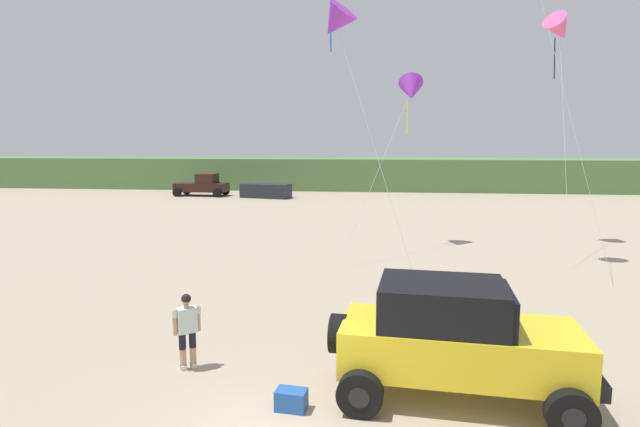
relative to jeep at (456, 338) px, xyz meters
name	(u,v)px	position (x,y,z in m)	size (l,w,h in m)	color
dune_ridge	(375,174)	(-1.73, 43.00, 0.35)	(90.00, 6.74, 3.10)	#567A47
jeep	(456,338)	(0.00, 0.00, 0.00)	(4.95, 2.75, 2.26)	yellow
person_watching	(187,327)	(-5.53, 0.68, -0.26)	(0.52, 0.46, 1.67)	tan
cooler_box	(291,400)	(-3.02, -0.78, -1.01)	(0.56, 0.36, 0.38)	#23519E
distant_pickup	(203,185)	(-16.93, 34.72, -0.26)	(4.68, 2.56, 1.98)	black
distant_sedan	(266,191)	(-11.03, 33.81, -0.60)	(4.20, 1.70, 1.20)	#1E232D
kite_black_sled	(560,29)	(6.81, 16.41, 8.81)	(2.01, 6.80, 10.87)	#E04C93
kite_orange_streamer	(336,22)	(-2.88, 7.14, 7.35)	(3.59, 3.63, 9.26)	purple
kite_pink_ribbon	(411,91)	(-0.04, 14.83, 5.94)	(3.71, 6.27, 8.06)	purple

